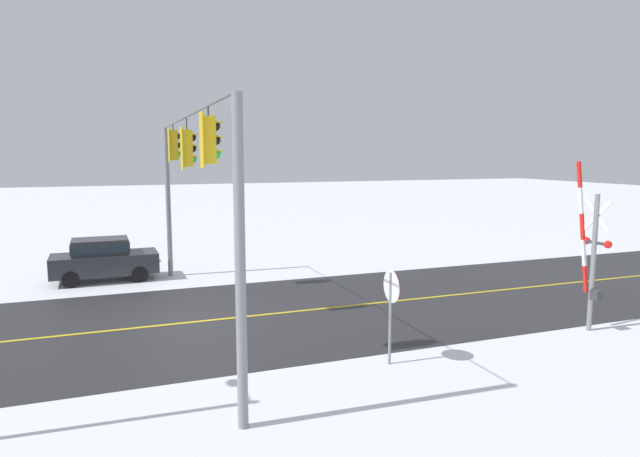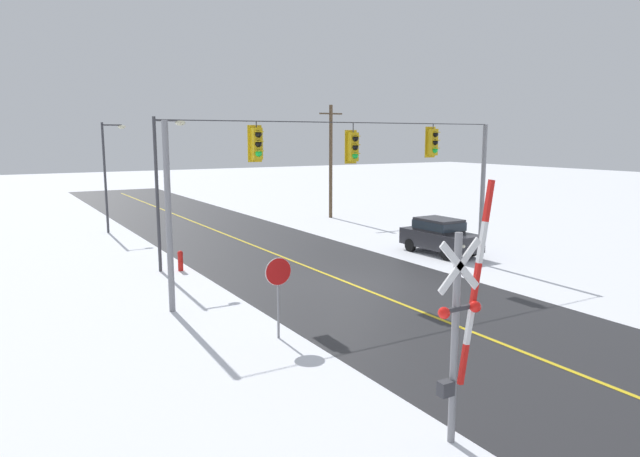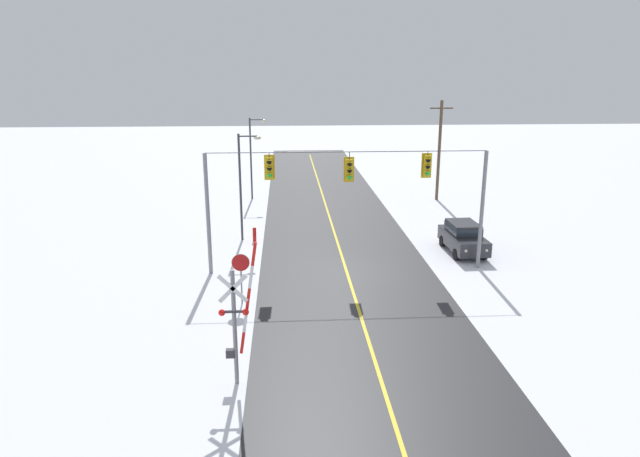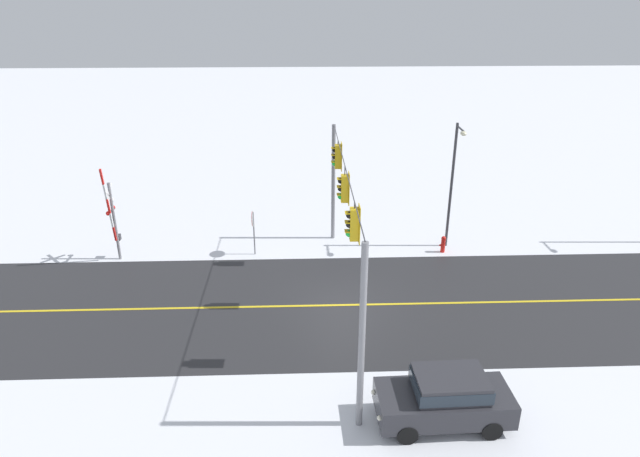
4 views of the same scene
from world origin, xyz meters
name	(u,v)px [view 1 (image 1 of 4)]	position (x,y,z in m)	size (l,w,h in m)	color
ground_plane	(193,322)	(0.00, 0.00, 0.00)	(160.00, 160.00, 0.00)	white
signal_span	(189,182)	(0.04, -0.01, 4.29)	(14.20, 0.47, 6.22)	gray
stop_sign	(391,296)	(-5.13, -4.09, 1.71)	(0.80, 0.09, 2.35)	gray
railroad_crossing	(592,252)	(-4.76, -10.79, 2.31)	(1.30, 0.31, 4.91)	gray
parked_car_charcoal	(103,258)	(6.99, 2.63, 0.95)	(1.92, 4.24, 1.74)	#2D2D33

